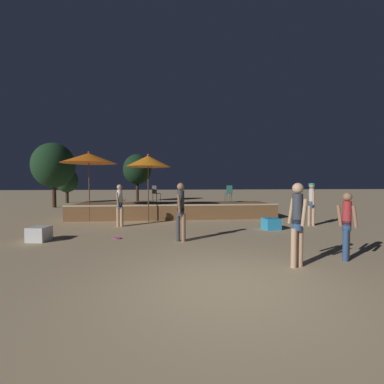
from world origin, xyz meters
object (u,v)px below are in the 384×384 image
Objects in this scene: frisbee_disc at (117,238)px; background_tree_1 at (137,170)px; background_tree_2 at (54,165)px; person_1 at (297,220)px; person_4 at (312,201)px; cube_seat_0 at (231,214)px; background_tree_0 at (67,181)px; patio_umbrella_1 at (89,158)px; person_0 at (120,203)px; bistro_chair_1 at (229,192)px; person_3 at (347,224)px; cube_seat_1 at (39,234)px; cube_seat_2 at (271,224)px; person_2 at (181,209)px; patio_umbrella_0 at (148,161)px; bistro_chair_0 at (155,192)px.

background_tree_1 is at bearing 94.31° from frisbee_disc.
background_tree_2 is at bearing 120.80° from frisbee_disc.
person_1 reaches higher than person_4.
frisbee_disc is (-7.86, -1.83, -1.04)m from person_4.
background_tree_0 is (-12.40, 11.04, 1.81)m from cube_seat_0.
patio_umbrella_1 is 3.04m from person_0.
bistro_chair_1 is (0.71, 9.24, 0.29)m from person_1.
person_4 is (9.89, -2.08, -1.95)m from patio_umbrella_1.
patio_umbrella_1 is at bearing -65.24° from background_tree_0.
person_3 is at bearing -54.21° from background_tree_0.
cube_seat_0 is at bearing -126.88° from person_3.
person_0 reaches higher than cube_seat_1.
patio_umbrella_1 is 2.04× the size of person_3.
person_3 is 22.86m from background_tree_0.
background_tree_1 reaches higher than person_4.
person_3 is (0.16, -4.10, 0.65)m from cube_seat_2.
person_0 is at bearing -86.33° from background_tree_1.
background_tree_1 is (1.14, 17.16, 2.89)m from cube_seat_1.
person_0 reaches higher than cube_seat_2.
frisbee_disc is 17.38m from background_tree_0.
person_3 is 21.39m from background_tree_1.
person_1 is 5.67m from frisbee_disc.
cube_seat_2 is at bearing -66.05° from background_tree_1.
cube_seat_1 is 0.35× the size of person_4.
person_2 reaches higher than frisbee_disc.
background_tree_1 reaches higher than patio_umbrella_1.
patio_umbrella_0 is 2.86m from bistro_chair_0.
cube_seat_1 reaches higher than cube_seat_2.
person_3 is at bearing -51.57° from patio_umbrella_0.
background_tree_0 is at bearing 138.33° from cube_seat_0.
frisbee_disc is 0.08× the size of background_tree_0.
person_3 is at bearing -48.30° from background_tree_2.
bistro_chair_0 is at bearing 118.92° from person_2.
frisbee_disc is at bearing -54.54° from person_1.
person_2 is at bearing -6.02° from cube_seat_1.
cube_seat_2 is 0.72× the size of bistro_chair_0.
bistro_chair_1 is at bearing 83.73° from person_2.
person_3 is 0.34× the size of background_tree_2.
person_2 is (4.51, -0.48, 0.81)m from cube_seat_1.
frisbee_disc is (-0.99, -5.99, -1.32)m from bistro_chair_0.
cube_seat_1 is (-7.41, -4.64, 0.03)m from cube_seat_0.
person_3 is 1.82× the size of bistro_chair_1.
person_4 is (2.87, -2.72, 0.86)m from cube_seat_0.
cube_seat_0 is at bearing 32.02° from cube_seat_1.
bistro_chair_1 reaches higher than cube_seat_1.
cube_seat_2 is at bearing 8.68° from cube_seat_1.
cube_seat_2 is 0.21× the size of background_tree_0.
cube_seat_0 is 6.75m from frisbee_disc.
patio_umbrella_0 is at bearing -95.68° from person_3.
person_2 reaches higher than bistro_chair_1.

